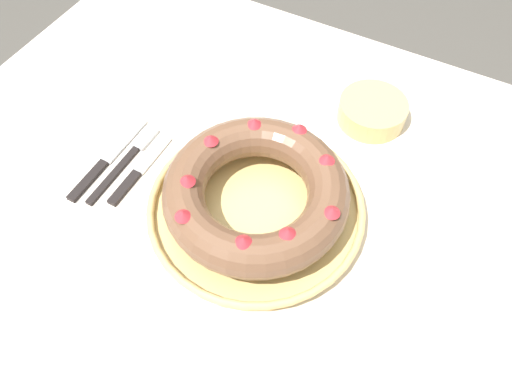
{
  "coord_description": "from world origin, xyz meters",
  "views": [
    {
      "loc": [
        0.22,
        -0.36,
        1.44
      ],
      "look_at": [
        0.02,
        0.02,
        0.82
      ],
      "focal_mm": 35.0,
      "sensor_mm": 36.0,
      "label": 1
    }
  ],
  "objects_px": {
    "napkin": "(434,275)",
    "serving_dish": "(256,208)",
    "side_bowl": "(372,111)",
    "cake_knife": "(137,174)",
    "serving_knife": "(104,163)",
    "fork": "(128,159)",
    "bundt_cake": "(256,192)"
  },
  "relations": [
    {
      "from": "cake_knife",
      "to": "napkin",
      "type": "bearing_deg",
      "value": 11.94
    },
    {
      "from": "serving_knife",
      "to": "napkin",
      "type": "distance_m",
      "value": 0.57
    },
    {
      "from": "side_bowl",
      "to": "serving_dish",
      "type": "bearing_deg",
      "value": -107.7
    },
    {
      "from": "serving_dish",
      "to": "serving_knife",
      "type": "relative_size",
      "value": 1.71
    },
    {
      "from": "side_bowl",
      "to": "napkin",
      "type": "distance_m",
      "value": 0.32
    },
    {
      "from": "serving_knife",
      "to": "fork",
      "type": "bearing_deg",
      "value": 41.69
    },
    {
      "from": "serving_dish",
      "to": "cake_knife",
      "type": "bearing_deg",
      "value": -172.62
    },
    {
      "from": "serving_dish",
      "to": "cake_knife",
      "type": "xyz_separation_m",
      "value": [
        -0.21,
        -0.03,
        -0.01
      ]
    },
    {
      "from": "side_bowl",
      "to": "serving_knife",
      "type": "bearing_deg",
      "value": -139.24
    },
    {
      "from": "serving_knife",
      "to": "side_bowl",
      "type": "bearing_deg",
      "value": 39.46
    },
    {
      "from": "side_bowl",
      "to": "napkin",
      "type": "relative_size",
      "value": 0.83
    },
    {
      "from": "serving_dish",
      "to": "side_bowl",
      "type": "xyz_separation_m",
      "value": [
        0.09,
        0.28,
        0.01
      ]
    },
    {
      "from": "cake_knife",
      "to": "side_bowl",
      "type": "bearing_deg",
      "value": 50.95
    },
    {
      "from": "fork",
      "to": "cake_knife",
      "type": "bearing_deg",
      "value": -25.49
    },
    {
      "from": "serving_knife",
      "to": "cake_knife",
      "type": "relative_size",
      "value": 1.24
    },
    {
      "from": "serving_dish",
      "to": "fork",
      "type": "xyz_separation_m",
      "value": [
        -0.25,
        -0.01,
        -0.01
      ]
    },
    {
      "from": "fork",
      "to": "side_bowl",
      "type": "height_order",
      "value": "side_bowl"
    },
    {
      "from": "serving_dish",
      "to": "serving_knife",
      "type": "distance_m",
      "value": 0.28
    },
    {
      "from": "serving_knife",
      "to": "napkin",
      "type": "height_order",
      "value": "serving_knife"
    },
    {
      "from": "serving_dish",
      "to": "cake_knife",
      "type": "height_order",
      "value": "serving_dish"
    },
    {
      "from": "bundt_cake",
      "to": "fork",
      "type": "distance_m",
      "value": 0.25
    },
    {
      "from": "napkin",
      "to": "serving_knife",
      "type": "bearing_deg",
      "value": -173.5
    },
    {
      "from": "napkin",
      "to": "serving_dish",
      "type": "bearing_deg",
      "value": -174.45
    },
    {
      "from": "serving_dish",
      "to": "cake_knife",
      "type": "distance_m",
      "value": 0.22
    },
    {
      "from": "cake_knife",
      "to": "bundt_cake",
      "type": "bearing_deg",
      "value": 12.99
    },
    {
      "from": "bundt_cake",
      "to": "side_bowl",
      "type": "height_order",
      "value": "bundt_cake"
    },
    {
      "from": "bundt_cake",
      "to": "cake_knife",
      "type": "bearing_deg",
      "value": -172.61
    },
    {
      "from": "bundt_cake",
      "to": "napkin",
      "type": "distance_m",
      "value": 0.29
    },
    {
      "from": "bundt_cake",
      "to": "side_bowl",
      "type": "xyz_separation_m",
      "value": [
        0.09,
        0.28,
        -0.04
      ]
    },
    {
      "from": "serving_knife",
      "to": "side_bowl",
      "type": "distance_m",
      "value": 0.49
    },
    {
      "from": "serving_dish",
      "to": "side_bowl",
      "type": "height_order",
      "value": "side_bowl"
    },
    {
      "from": "serving_knife",
      "to": "serving_dish",
      "type": "bearing_deg",
      "value": 6.18
    }
  ]
}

